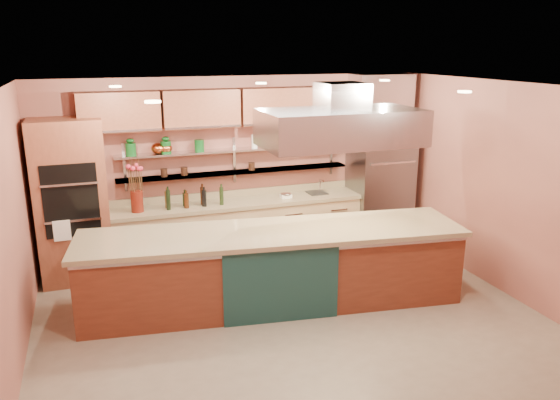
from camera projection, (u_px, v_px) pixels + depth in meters
name	position (u px, v px, depth m)	size (l,w,h in m)	color
floor	(293.00, 321.00, 6.66)	(6.00, 5.00, 0.02)	gray
ceiling	(294.00, 87.00, 5.90)	(6.00, 5.00, 0.02)	black
wall_back	(237.00, 167.00, 8.55)	(6.00, 0.04, 2.80)	#A55D4D
wall_front	(413.00, 304.00, 4.01)	(6.00, 0.04, 2.80)	#A55D4D
wall_left	(6.00, 241.00, 5.32)	(0.04, 5.00, 2.80)	#A55D4D
wall_right	(505.00, 189.00, 7.23)	(0.04, 5.00, 2.80)	#A55D4D
oven_stack	(72.00, 202.00, 7.54)	(0.95, 0.64, 2.30)	#985037
refrigerator	(380.00, 182.00, 9.06)	(0.95, 0.72, 2.10)	slate
back_counter	(240.00, 230.00, 8.51)	(3.84, 0.64, 0.93)	tan
wall_shelf_lower	(236.00, 172.00, 8.43)	(3.60, 0.26, 0.03)	silver
wall_shelf_upper	(236.00, 150.00, 8.33)	(3.60, 0.26, 0.03)	silver
upper_cabinets	(239.00, 107.00, 8.12)	(4.60, 0.36, 0.55)	#985037
range_hood	(341.00, 127.00, 6.80)	(2.00, 1.00, 0.45)	silver
ceiling_downlights	(288.00, 89.00, 6.09)	(4.00, 2.80, 0.02)	#FFE5A5
island	(273.00, 267.00, 6.99)	(4.75, 1.03, 0.99)	brown
flower_vase	(137.00, 201.00, 7.81)	(0.17, 0.17, 0.31)	#63190E
oil_bottle_cluster	(195.00, 197.00, 8.08)	(0.91, 0.26, 0.29)	black
kitchen_scale	(286.00, 195.00, 8.56)	(0.17, 0.13, 0.09)	white
bar_faucet	(320.00, 186.00, 8.84)	(0.03, 0.03, 0.22)	white
copper_kettle	(158.00, 148.00, 7.93)	(0.20, 0.20, 0.16)	#B6562A
green_canister	(199.00, 145.00, 8.13)	(0.14, 0.14, 0.17)	#104C19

